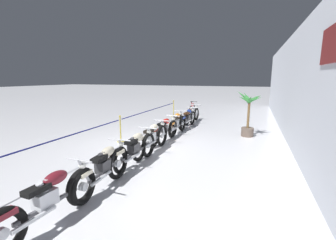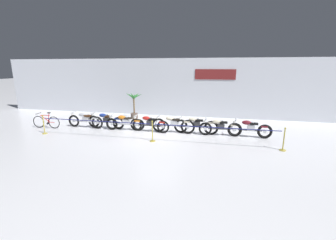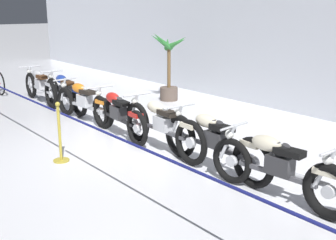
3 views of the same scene
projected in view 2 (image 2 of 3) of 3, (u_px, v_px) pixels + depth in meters
ground_plane at (157, 135)px, 12.15m from camera, size 120.00×120.00×0.00m
back_wall at (175, 88)px, 16.53m from camera, size 28.00×0.29×4.20m
motorcycle_silver_0 at (85, 120)px, 13.52m from camera, size 2.38×0.62×0.95m
motorcycle_blue_1 at (106, 121)px, 13.38m from camera, size 2.36×0.62×0.95m
motorcycle_orange_2 at (125, 123)px, 12.97m from camera, size 2.30×0.62×0.93m
motorcycle_red_3 at (149, 124)px, 12.66m from camera, size 2.35×0.62×0.93m
motorcycle_cream_4 at (173, 124)px, 12.47m from camera, size 2.45×0.62×0.97m
motorcycle_cream_5 at (196, 125)px, 12.28m from camera, size 2.44×0.62×0.97m
motorcycle_cream_6 at (220, 127)px, 11.95m from camera, size 2.23×0.62×0.93m
motorcycle_maroon_7 at (250, 129)px, 11.65m from camera, size 2.22×0.62×0.95m
bicycle at (46, 122)px, 13.46m from camera, size 1.75×0.48×0.97m
potted_palm_left_of_row at (134, 105)px, 15.83m from camera, size 1.20×1.04×1.98m
stanchion_far_left at (122, 125)px, 11.29m from camera, size 12.18×0.28×1.05m
stanchion_mid_left at (152, 134)px, 11.06m from camera, size 0.28×0.28×1.05m
stanchion_mid_right at (283, 143)px, 9.84m from camera, size 0.28×0.28×1.05m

